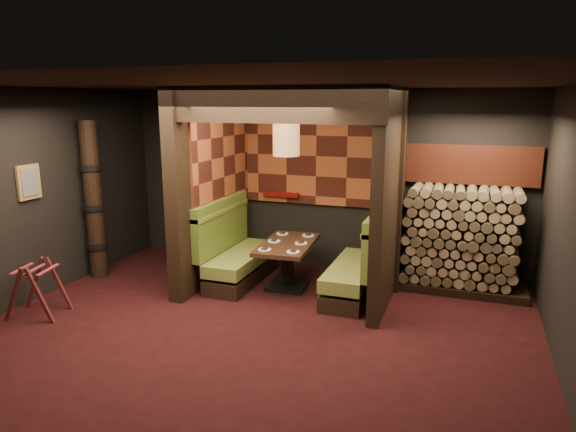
% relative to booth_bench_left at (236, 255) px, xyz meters
% --- Properties ---
extents(floor, '(6.50, 5.50, 0.02)m').
position_rel_booth_bench_left_xyz_m(floor, '(0.96, -1.65, -0.41)').
color(floor, black).
rests_on(floor, ground).
extents(ceiling, '(6.50, 5.50, 0.02)m').
position_rel_booth_bench_left_xyz_m(ceiling, '(0.96, -1.65, 2.46)').
color(ceiling, black).
rests_on(ceiling, ground).
extents(wall_back, '(6.50, 0.02, 2.85)m').
position_rel_booth_bench_left_xyz_m(wall_back, '(0.96, 1.11, 1.02)').
color(wall_back, black).
rests_on(wall_back, ground).
extents(wall_front, '(6.50, 0.02, 2.85)m').
position_rel_booth_bench_left_xyz_m(wall_front, '(0.96, -4.41, 1.02)').
color(wall_front, black).
rests_on(wall_front, ground).
extents(wall_left, '(0.02, 5.50, 2.85)m').
position_rel_booth_bench_left_xyz_m(wall_left, '(-2.30, -1.65, 1.02)').
color(wall_left, black).
rests_on(wall_left, ground).
extents(partition_left, '(0.20, 2.20, 2.85)m').
position_rel_booth_bench_left_xyz_m(partition_left, '(-0.39, -0.00, 1.02)').
color(partition_left, black).
rests_on(partition_left, floor).
extents(partition_right, '(0.15, 2.10, 2.85)m').
position_rel_booth_bench_left_xyz_m(partition_right, '(2.26, 0.05, 1.02)').
color(partition_right, black).
rests_on(partition_right, floor).
extents(header_beam, '(2.85, 0.18, 0.44)m').
position_rel_booth_bench_left_xyz_m(header_beam, '(0.94, -0.95, 2.23)').
color(header_beam, black).
rests_on(header_beam, partition_left).
extents(tapa_back_panel, '(2.40, 0.06, 1.55)m').
position_rel_booth_bench_left_xyz_m(tapa_back_panel, '(0.94, 1.06, 1.42)').
color(tapa_back_panel, brown).
rests_on(tapa_back_panel, wall_back).
extents(tapa_side_panel, '(0.04, 1.85, 1.45)m').
position_rel_booth_bench_left_xyz_m(tapa_side_panel, '(-0.27, 0.17, 1.45)').
color(tapa_side_panel, brown).
rests_on(tapa_side_panel, partition_left).
extents(lacquer_shelf, '(0.60, 0.12, 0.07)m').
position_rel_booth_bench_left_xyz_m(lacquer_shelf, '(0.36, 1.00, 0.78)').
color(lacquer_shelf, '#5E0A09').
rests_on(lacquer_shelf, wall_back).
extents(booth_bench_left, '(0.68, 1.60, 1.14)m').
position_rel_booth_bench_left_xyz_m(booth_bench_left, '(0.00, 0.00, 0.00)').
color(booth_bench_left, black).
rests_on(booth_bench_left, floor).
extents(booth_bench_right, '(0.68, 1.60, 1.14)m').
position_rel_booth_bench_left_xyz_m(booth_bench_right, '(1.89, 0.00, 0.00)').
color(booth_bench_right, black).
rests_on(booth_bench_right, floor).
extents(dining_table, '(0.79, 1.34, 0.68)m').
position_rel_booth_bench_left_xyz_m(dining_table, '(0.84, -0.03, 0.05)').
color(dining_table, black).
rests_on(dining_table, floor).
extents(place_settings, '(0.65, 1.09, 0.03)m').
position_rel_booth_bench_left_xyz_m(place_settings, '(0.84, -0.03, 0.29)').
color(place_settings, white).
rests_on(place_settings, dining_table).
extents(pendant_lamp, '(0.37, 0.37, 0.92)m').
position_rel_booth_bench_left_xyz_m(pendant_lamp, '(0.84, -0.08, 1.76)').
color(pendant_lamp, olive).
rests_on(pendant_lamp, ceiling).
extents(framed_picture, '(0.05, 0.36, 0.46)m').
position_rel_booth_bench_left_xyz_m(framed_picture, '(-2.25, -1.55, 1.22)').
color(framed_picture, olive).
rests_on(framed_picture, wall_left).
extents(luggage_rack, '(0.78, 0.63, 0.75)m').
position_rel_booth_bench_left_xyz_m(luggage_rack, '(-1.82, -2.02, -0.03)').
color(luggage_rack, '#4D1817').
rests_on(luggage_rack, floor).
extents(totem_column, '(0.31, 0.31, 2.40)m').
position_rel_booth_bench_left_xyz_m(totem_column, '(-2.09, -0.55, 0.79)').
color(totem_column, black).
rests_on(totem_column, floor).
extents(firewood_stack, '(1.73, 0.70, 1.50)m').
position_rel_booth_bench_left_xyz_m(firewood_stack, '(3.25, 0.70, 0.35)').
color(firewood_stack, black).
rests_on(firewood_stack, floor).
extents(mosaic_header, '(1.83, 0.10, 0.56)m').
position_rel_booth_bench_left_xyz_m(mosaic_header, '(3.25, 1.03, 1.38)').
color(mosaic_header, maroon).
rests_on(mosaic_header, wall_back).
extents(bay_front_post, '(0.08, 0.08, 2.85)m').
position_rel_booth_bench_left_xyz_m(bay_front_post, '(2.35, 0.31, 1.02)').
color(bay_front_post, black).
rests_on(bay_front_post, floor).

